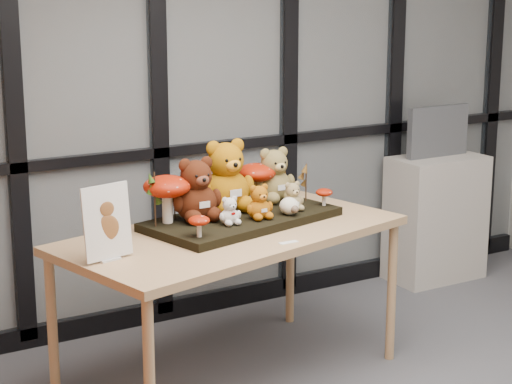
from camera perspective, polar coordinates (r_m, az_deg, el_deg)
glass_partition at (r=5.64m, az=-1.86°, el=6.57°), size 4.90×0.06×2.78m
display_table at (r=4.69m, az=-1.51°, el=-3.14°), size 1.90×1.25×0.82m
diorama_tray at (r=4.80m, az=-0.88°, el=-1.68°), size 1.09×0.72×0.04m
bear_pooh_yellow at (r=4.84m, az=-1.89°, el=1.27°), size 0.37×0.35×0.42m
bear_brown_medium at (r=4.67m, az=-3.72°, el=0.40°), size 0.32×0.30×0.35m
bear_tan_back at (r=5.06m, az=1.11°, el=1.27°), size 0.29×0.28×0.33m
bear_small_yellow at (r=4.70m, az=0.19°, el=-0.48°), size 0.18×0.17×0.20m
bear_white_bow at (r=4.60m, az=-1.64°, el=-1.05°), size 0.14×0.13×0.16m
bear_beige_small at (r=4.87m, az=2.25°, el=-0.16°), size 0.15×0.14×0.17m
plush_cream_hedgehog at (r=4.79m, az=2.06°, el=-0.82°), size 0.09×0.08×0.10m
mushroom_back_left at (r=4.64m, az=-5.48°, el=-0.30°), size 0.24×0.24×0.27m
mushroom_back_right at (r=5.03m, az=0.04°, el=0.69°), size 0.21×0.21×0.24m
mushroom_front_left at (r=4.40m, az=-3.52°, el=-2.05°), size 0.10×0.10×0.11m
mushroom_front_right at (r=4.99m, az=4.21°, el=-0.26°), size 0.09×0.09×0.10m
sprig_green_far_left at (r=4.57m, az=-6.24°, el=-0.47°), size 0.05×0.05×0.28m
sprig_green_mid_left at (r=4.71m, az=-5.04°, el=-0.33°), size 0.05×0.05×0.22m
sprig_dry_far_right at (r=5.11m, az=1.64°, el=1.12°), size 0.05×0.05×0.28m
sprig_dry_mid_right at (r=5.06m, az=3.10°, el=0.60°), size 0.05×0.05×0.21m
sprig_green_centre at (r=4.87m, az=-3.01°, el=0.03°), size 0.05×0.05×0.20m
sign_holder at (r=4.21m, az=-9.14°, el=-2.01°), size 0.25×0.09×0.35m
label_card at (r=4.46m, az=2.01°, el=-3.12°), size 0.10×0.03×0.00m
cabinet at (r=6.51m, az=11.00°, el=-1.58°), size 0.65×0.38×0.86m
monitor at (r=6.39m, az=11.13°, el=3.69°), size 0.49×0.05×0.35m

